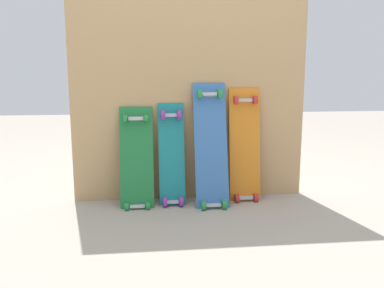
# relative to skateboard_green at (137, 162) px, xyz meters

# --- Properties ---
(ground_plane) EXTENTS (12.00, 12.00, 0.00)m
(ground_plane) POSITION_rel_skateboard_green_xyz_m (0.40, 0.07, -0.32)
(ground_plane) COLOR #A89E8E
(plywood_wall_panel) EXTENTS (1.74, 0.04, 1.81)m
(plywood_wall_panel) POSITION_rel_skateboard_green_xyz_m (0.40, 0.14, 0.59)
(plywood_wall_panel) COLOR tan
(plywood_wall_panel) RESTS_ON ground
(skateboard_green) EXTENTS (0.24, 0.27, 0.78)m
(skateboard_green) POSITION_rel_skateboard_green_xyz_m (0.00, 0.00, 0.00)
(skateboard_green) COLOR #1E7238
(skateboard_green) RESTS_ON ground
(skateboard_teal) EXTENTS (0.19, 0.24, 0.79)m
(skateboard_teal) POSITION_rel_skateboard_green_xyz_m (0.25, 0.02, 0.02)
(skateboard_teal) COLOR #197A7F
(skateboard_teal) RESTS_ON ground
(skateboard_blue) EXTENTS (0.24, 0.33, 0.94)m
(skateboard_blue) POSITION_rel_skateboard_green_xyz_m (0.53, -0.03, 0.09)
(skateboard_blue) COLOR #386BAD
(skateboard_blue) RESTS_ON ground
(skateboard_orange) EXTENTS (0.23, 0.19, 0.90)m
(skateboard_orange) POSITION_rel_skateboard_green_xyz_m (0.80, 0.05, 0.07)
(skateboard_orange) COLOR orange
(skateboard_orange) RESTS_ON ground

